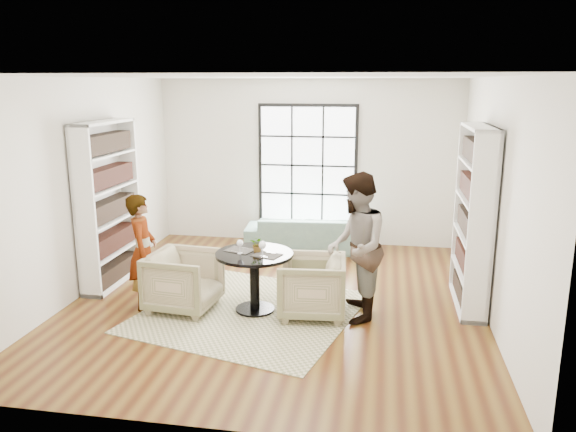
% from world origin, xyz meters
% --- Properties ---
extents(ground, '(6.00, 6.00, 0.00)m').
position_xyz_m(ground, '(0.00, 0.00, 0.00)').
color(ground, brown).
extents(room_shell, '(6.00, 6.01, 6.00)m').
position_xyz_m(room_shell, '(0.00, 0.54, 1.26)').
color(room_shell, silver).
rests_on(room_shell, ground).
extents(rug, '(3.14, 3.14, 0.01)m').
position_xyz_m(rug, '(-0.27, -0.47, 0.01)').
color(rug, '#C3B892').
rests_on(rug, ground).
extents(pedestal_table, '(1.00, 1.00, 0.80)m').
position_xyz_m(pedestal_table, '(-0.22, -0.42, 0.58)').
color(pedestal_table, black).
rests_on(pedestal_table, ground).
extents(sofa, '(2.16, 1.00, 0.61)m').
position_xyz_m(sofa, '(0.04, 2.45, 0.31)').
color(sofa, gray).
rests_on(sofa, ground).
extents(armchair_left, '(0.94, 0.92, 0.78)m').
position_xyz_m(armchair_left, '(-1.15, -0.51, 0.39)').
color(armchair_left, '#C6B58D').
rests_on(armchair_left, ground).
extents(armchair_right, '(0.92, 0.90, 0.78)m').
position_xyz_m(armchair_right, '(0.53, -0.41, 0.39)').
color(armchair_right, tan).
rests_on(armchair_right, ground).
extents(person_left, '(0.50, 0.64, 1.53)m').
position_xyz_m(person_left, '(-1.70, -0.51, 0.77)').
color(person_left, gray).
rests_on(person_left, ground).
extents(person_right, '(0.78, 0.97, 1.87)m').
position_xyz_m(person_right, '(1.08, -0.41, 0.94)').
color(person_right, gray).
rests_on(person_right, ground).
extents(placemat_left, '(0.41, 0.36, 0.01)m').
position_xyz_m(placemat_left, '(-0.42, -0.35, 0.80)').
color(placemat_left, '#292623').
rests_on(placemat_left, pedestal_table).
extents(placemat_right, '(0.41, 0.36, 0.01)m').
position_xyz_m(placemat_right, '(-0.03, -0.50, 0.80)').
color(placemat_right, '#292623').
rests_on(placemat_right, pedestal_table).
extents(cutlery_left, '(0.20, 0.25, 0.01)m').
position_xyz_m(cutlery_left, '(-0.42, -0.35, 0.81)').
color(cutlery_left, silver).
rests_on(cutlery_left, placemat_left).
extents(cutlery_right, '(0.20, 0.25, 0.01)m').
position_xyz_m(cutlery_right, '(-0.03, -0.50, 0.81)').
color(cutlery_right, silver).
rests_on(cutlery_right, placemat_right).
extents(wine_glass_left, '(0.08, 0.08, 0.18)m').
position_xyz_m(wine_glass_left, '(-0.39, -0.48, 0.93)').
color(wine_glass_left, silver).
rests_on(wine_glass_left, pedestal_table).
extents(wine_glass_right, '(0.09, 0.09, 0.20)m').
position_xyz_m(wine_glass_right, '(-0.07, -0.56, 0.94)').
color(wine_glass_right, silver).
rests_on(wine_glass_right, pedestal_table).
extents(flower_centerpiece, '(0.22, 0.20, 0.21)m').
position_xyz_m(flower_centerpiece, '(-0.18, -0.37, 0.90)').
color(flower_centerpiece, gray).
rests_on(flower_centerpiece, pedestal_table).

